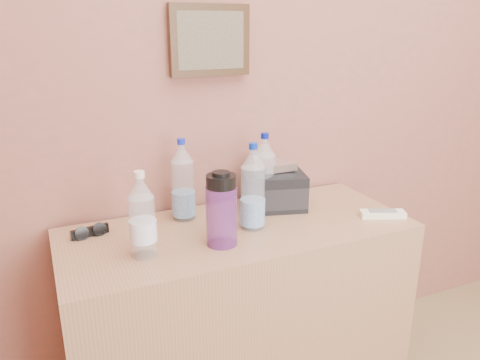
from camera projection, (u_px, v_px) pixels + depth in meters
name	position (u px, v px, depth m)	size (l,w,h in m)	color
picture_frame	(210.00, 40.00, 1.68)	(0.30, 0.03, 0.25)	#382311
dresser	(239.00, 320.00, 1.78)	(1.24, 0.51, 0.77)	tan
pet_large_b	(183.00, 184.00, 1.69)	(0.08, 0.08, 0.30)	silver
pet_large_c	(264.00, 177.00, 1.76)	(0.08, 0.08, 0.31)	silver
pet_large_d	(253.00, 191.00, 1.61)	(0.08, 0.08, 0.31)	silver
pet_small	(142.00, 220.00, 1.42)	(0.08, 0.08, 0.27)	silver
nalgene_bottle	(221.00, 209.00, 1.49)	(0.10, 0.10, 0.25)	#6C2C8F
sunglasses	(90.00, 232.00, 1.58)	(0.13, 0.05, 0.03)	black
ac_remote	(383.00, 214.00, 1.74)	(0.16, 0.05, 0.02)	silver
toiletry_bag	(274.00, 188.00, 1.81)	(0.23, 0.17, 0.16)	black
foil_packet	(275.00, 165.00, 1.79)	(0.13, 0.11, 0.03)	silver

